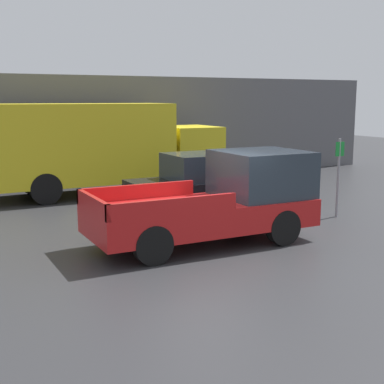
{
  "coord_description": "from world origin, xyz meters",
  "views": [
    {
      "loc": [
        -5.68,
        -10.13,
        3.32
      ],
      "look_at": [
        0.27,
        1.42,
        1.04
      ],
      "focal_mm": 50.0,
      "sensor_mm": 36.0,
      "label": 1
    }
  ],
  "objects_px": {
    "parking_sign": "(338,173)",
    "delivery_truck": "(96,145)",
    "newspaper_box": "(119,171)",
    "pickup_truck": "(222,200)",
    "car": "(206,183)"
  },
  "relations": [
    {
      "from": "delivery_truck",
      "to": "newspaper_box",
      "type": "relative_size",
      "value": 8.65
    },
    {
      "from": "pickup_truck",
      "to": "parking_sign",
      "type": "distance_m",
      "value": 4.33
    },
    {
      "from": "parking_sign",
      "to": "newspaper_box",
      "type": "relative_size",
      "value": 2.28
    },
    {
      "from": "parking_sign",
      "to": "delivery_truck",
      "type": "bearing_deg",
      "value": 126.7
    },
    {
      "from": "delivery_truck",
      "to": "parking_sign",
      "type": "bearing_deg",
      "value": -53.3
    },
    {
      "from": "car",
      "to": "parking_sign",
      "type": "xyz_separation_m",
      "value": [
        2.99,
        -2.3,
        0.38
      ]
    },
    {
      "from": "delivery_truck",
      "to": "newspaper_box",
      "type": "xyz_separation_m",
      "value": [
        1.53,
        2.07,
        -1.23
      ]
    },
    {
      "from": "newspaper_box",
      "to": "pickup_truck",
      "type": "bearing_deg",
      "value": -94.97
    },
    {
      "from": "pickup_truck",
      "to": "newspaper_box",
      "type": "height_order",
      "value": "pickup_truck"
    },
    {
      "from": "delivery_truck",
      "to": "newspaper_box",
      "type": "height_order",
      "value": "delivery_truck"
    },
    {
      "from": "pickup_truck",
      "to": "newspaper_box",
      "type": "distance_m",
      "value": 9.55
    },
    {
      "from": "parking_sign",
      "to": "newspaper_box",
      "type": "bearing_deg",
      "value": 111.43
    },
    {
      "from": "pickup_truck",
      "to": "parking_sign",
      "type": "bearing_deg",
      "value": 10.47
    },
    {
      "from": "pickup_truck",
      "to": "car",
      "type": "xyz_separation_m",
      "value": [
        1.26,
        3.09,
        -0.1
      ]
    },
    {
      "from": "delivery_truck",
      "to": "parking_sign",
      "type": "height_order",
      "value": "delivery_truck"
    }
  ]
}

